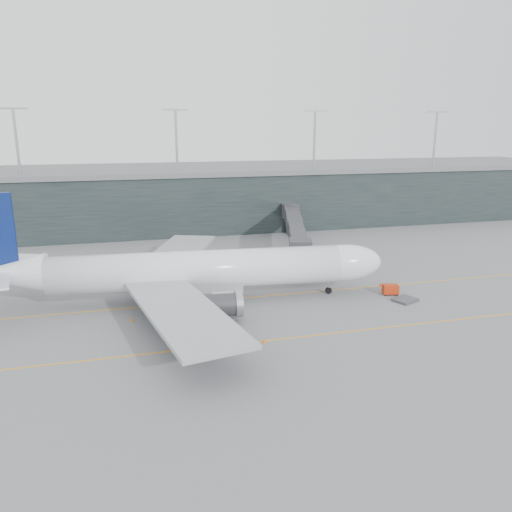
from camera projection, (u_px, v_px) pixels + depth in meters
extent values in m
plane|color=slate|center=(182.00, 295.00, 77.78)|extent=(320.00, 320.00, 0.00)
cube|color=orange|center=(185.00, 303.00, 74.04)|extent=(160.00, 0.25, 0.02)
cube|color=orange|center=(202.00, 348.00, 59.06)|extent=(160.00, 0.25, 0.02)
cube|color=orange|center=(196.00, 260.00, 97.73)|extent=(0.25, 60.00, 0.02)
cube|color=black|center=(155.00, 199.00, 130.29)|extent=(240.00, 35.00, 14.00)
cube|color=slate|center=(154.00, 170.00, 128.37)|extent=(240.00, 36.00, 1.20)
cylinder|color=#9E9EA3|center=(17.00, 142.00, 109.75)|extent=(0.60, 0.60, 14.00)
cylinder|color=#9E9EA3|center=(176.00, 141.00, 118.38)|extent=(0.60, 0.60, 14.00)
cylinder|color=#9E9EA3|center=(314.00, 140.00, 127.01)|extent=(0.60, 0.60, 14.00)
cylinder|color=#9E9EA3|center=(435.00, 139.00, 135.63)|extent=(0.60, 0.60, 14.00)
cylinder|color=white|center=(198.00, 270.00, 73.75)|extent=(42.76, 9.45, 5.72)
ellipsoid|color=white|center=(344.00, 263.00, 77.43)|extent=(12.47, 6.76, 5.72)
cone|color=white|center=(8.00, 274.00, 69.31)|extent=(10.59, 6.37, 5.49)
cube|color=#93969B|center=(192.00, 284.00, 74.16)|extent=(15.11, 5.90, 1.84)
cube|color=black|center=(366.00, 256.00, 77.77)|extent=(2.27, 2.94, 0.74)
cube|color=#93969B|center=(182.00, 311.00, 59.90)|extent=(13.22, 27.83, 0.51)
cylinder|color=#35353A|center=(216.00, 305.00, 66.32)|extent=(6.72, 3.79, 3.23)
cube|color=#93969B|center=(178.00, 253.00, 87.17)|extent=(17.36, 27.94, 0.51)
cylinder|color=#35353A|center=(206.00, 269.00, 83.04)|extent=(6.72, 3.79, 3.23)
cube|color=white|center=(12.00, 262.00, 73.89)|extent=(7.61, 9.54, 0.32)
cylinder|color=black|center=(329.00, 290.00, 78.16)|extent=(1.04, 0.46, 1.01)
cylinder|color=#9E9EA3|center=(329.00, 286.00, 77.98)|extent=(0.28, 0.28, 2.40)
cylinder|color=black|center=(174.00, 309.00, 70.01)|extent=(1.23, 0.57, 1.20)
cylinder|color=black|center=(174.00, 289.00, 78.46)|extent=(1.23, 0.57, 1.20)
cube|color=#303036|center=(300.00, 249.00, 83.01)|extent=(4.62, 4.92, 3.17)
cube|color=#303036|center=(297.00, 237.00, 92.09)|extent=(6.84, 14.91, 2.83)
cube|color=#303036|center=(294.00, 222.00, 106.31)|extent=(7.12, 14.99, 2.94)
cube|color=#303036|center=(291.00, 211.00, 120.54)|extent=(7.39, 15.07, 3.05)
cylinder|color=#9E9EA3|center=(297.00, 254.00, 93.74)|extent=(0.57, 0.57, 4.30)
cube|color=#35353A|center=(297.00, 263.00, 94.18)|extent=(2.65, 2.26, 0.79)
cylinder|color=#303036|center=(246.00, 212.00, 119.20)|extent=(4.52, 4.52, 3.39)
cylinder|color=#303036|center=(246.00, 227.00, 120.11)|extent=(2.04, 2.04, 4.07)
cube|color=#B02A0C|center=(390.00, 289.00, 77.57)|extent=(2.62, 1.97, 1.39)
cylinder|color=black|center=(386.00, 294.00, 77.20)|extent=(0.45, 0.25, 0.43)
cylinder|color=black|center=(397.00, 294.00, 77.26)|extent=(0.45, 0.25, 0.43)
cylinder|color=black|center=(384.00, 292.00, 78.23)|extent=(0.45, 0.25, 0.43)
cylinder|color=black|center=(394.00, 292.00, 78.29)|extent=(0.45, 0.25, 0.43)
cube|color=#3E3E43|center=(405.00, 300.00, 74.88)|extent=(4.21, 3.86, 0.34)
cube|color=#35353A|center=(143.00, 279.00, 84.98)|extent=(2.41, 2.14, 0.20)
cube|color=#A1A5AC|center=(142.00, 274.00, 84.75)|extent=(1.99, 1.92, 1.53)
cube|color=navy|center=(142.00, 270.00, 84.55)|extent=(2.06, 1.99, 0.08)
cube|color=#35353A|center=(157.00, 276.00, 87.10)|extent=(2.09, 1.85, 0.18)
cube|color=#9DA0A8|center=(157.00, 271.00, 86.90)|extent=(1.72, 1.66, 1.32)
cube|color=navy|center=(157.00, 268.00, 86.73)|extent=(1.78, 1.72, 0.07)
cube|color=#35353A|center=(179.00, 273.00, 88.67)|extent=(2.28, 1.97, 0.20)
cube|color=silver|center=(179.00, 268.00, 88.44)|extent=(1.87, 1.79, 1.50)
cube|color=navy|center=(179.00, 264.00, 88.25)|extent=(1.93, 1.85, 0.08)
cone|color=red|center=(381.00, 284.00, 81.56)|extent=(0.45, 0.45, 0.72)
cone|color=#FB5D0D|center=(264.00, 340.00, 60.35)|extent=(0.42, 0.42, 0.67)
cone|color=red|center=(217.00, 267.00, 91.56)|extent=(0.39, 0.39, 0.62)
cone|color=orange|center=(132.00, 320.00, 66.90)|extent=(0.40, 0.40, 0.64)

